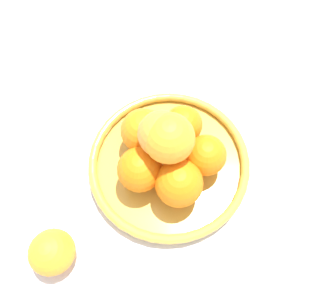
# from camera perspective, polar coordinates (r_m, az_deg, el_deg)

# --- Properties ---
(ground_plane) EXTENTS (4.00, 4.00, 0.00)m
(ground_plane) POSITION_cam_1_polar(r_m,az_deg,el_deg) (0.61, 0.00, -4.09)
(ground_plane) COLOR silver
(fruit_bowl) EXTENTS (0.29, 0.29, 0.03)m
(fruit_bowl) POSITION_cam_1_polar(r_m,az_deg,el_deg) (0.59, 0.00, -3.56)
(fruit_bowl) COLOR gold
(fruit_bowl) RESTS_ON ground_plane
(orange_pile) EXTENTS (0.18, 0.18, 0.14)m
(orange_pile) POSITION_cam_1_polar(r_m,az_deg,el_deg) (0.53, -0.40, -1.14)
(orange_pile) COLOR orange
(orange_pile) RESTS_ON fruit_bowl
(stray_orange) EXTENTS (0.07, 0.07, 0.07)m
(stray_orange) POSITION_cam_1_polar(r_m,az_deg,el_deg) (0.56, -19.71, -17.58)
(stray_orange) COLOR orange
(stray_orange) RESTS_ON ground_plane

